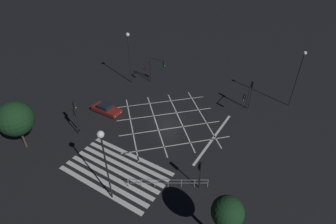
{
  "coord_description": "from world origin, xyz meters",
  "views": [
    {
      "loc": [
        14.81,
        -23.97,
        20.85
      ],
      "look_at": [
        0.0,
        0.0,
        1.47
      ],
      "focal_mm": 28.0,
      "sensor_mm": 36.0,
      "label": 1
    }
  ],
  "objects_px": {
    "street_tree_far": "(15,119)",
    "waiting_car": "(106,109)",
    "traffic_light_se_main": "(200,170)",
    "traffic_light_ne_main": "(251,89)",
    "traffic_light_nw_main": "(158,66)",
    "street_lamp_east": "(129,46)",
    "traffic_light_ne_cross": "(246,97)",
    "street_tree_near": "(227,212)",
    "street_lamp_far": "(103,149)",
    "traffic_light_nw_cross": "(147,68)",
    "traffic_light_sw_cross": "(75,116)",
    "street_lamp_west": "(300,70)",
    "traffic_light_sw_main": "(76,111)"
  },
  "relations": [
    {
      "from": "traffic_light_ne_cross",
      "to": "street_tree_near",
      "type": "bearing_deg",
      "value": 13.43
    },
    {
      "from": "traffic_light_ne_main",
      "to": "traffic_light_ne_cross",
      "type": "bearing_deg",
      "value": 81.89
    },
    {
      "from": "traffic_light_se_main",
      "to": "traffic_light_ne_main",
      "type": "xyz_separation_m",
      "value": [
        -0.25,
        16.49,
        0.62
      ]
    },
    {
      "from": "traffic_light_nw_cross",
      "to": "traffic_light_nw_main",
      "type": "distance_m",
      "value": 2.16
    },
    {
      "from": "street_lamp_far",
      "to": "traffic_light_ne_cross",
      "type": "bearing_deg",
      "value": 73.61
    },
    {
      "from": "street_tree_near",
      "to": "street_lamp_west",
      "type": "bearing_deg",
      "value": 88.77
    },
    {
      "from": "traffic_light_se_main",
      "to": "waiting_car",
      "type": "xyz_separation_m",
      "value": [
        -16.76,
        5.06,
        -1.89
      ]
    },
    {
      "from": "street_lamp_far",
      "to": "street_lamp_west",
      "type": "bearing_deg",
      "value": 66.66
    },
    {
      "from": "street_lamp_far",
      "to": "traffic_light_se_main",
      "type": "bearing_deg",
      "value": 39.89
    },
    {
      "from": "traffic_light_ne_cross",
      "to": "street_lamp_east",
      "type": "height_order",
      "value": "street_lamp_east"
    },
    {
      "from": "street_tree_far",
      "to": "waiting_car",
      "type": "height_order",
      "value": "street_tree_far"
    },
    {
      "from": "street_lamp_far",
      "to": "waiting_car",
      "type": "bearing_deg",
      "value": 134.62
    },
    {
      "from": "traffic_light_nw_cross",
      "to": "street_tree_far",
      "type": "bearing_deg",
      "value": -7.55
    },
    {
      "from": "traffic_light_se_main",
      "to": "traffic_light_nw_main",
      "type": "xyz_separation_m",
      "value": [
        -15.19,
        15.76,
        0.84
      ]
    },
    {
      "from": "traffic_light_ne_main",
      "to": "waiting_car",
      "type": "distance_m",
      "value": 20.24
    },
    {
      "from": "traffic_light_nw_cross",
      "to": "street_tree_far",
      "type": "xyz_separation_m",
      "value": [
        -2.74,
        -20.67,
        1.54
      ]
    },
    {
      "from": "traffic_light_ne_main",
      "to": "traffic_light_nw_cross",
      "type": "xyz_separation_m",
      "value": [
        -16.91,
        -1.08,
        -0.59
      ]
    },
    {
      "from": "traffic_light_nw_main",
      "to": "street_lamp_east",
      "type": "xyz_separation_m",
      "value": [
        -4.07,
        -1.87,
        3.01
      ]
    },
    {
      "from": "traffic_light_ne_main",
      "to": "street_tree_near",
      "type": "relative_size",
      "value": 0.8
    },
    {
      "from": "traffic_light_se_main",
      "to": "street_lamp_far",
      "type": "xyz_separation_m",
      "value": [
        -6.45,
        -5.39,
        3.74
      ]
    },
    {
      "from": "traffic_light_se_main",
      "to": "street_lamp_far",
      "type": "height_order",
      "value": "street_lamp_far"
    },
    {
      "from": "street_lamp_west",
      "to": "street_tree_far",
      "type": "height_order",
      "value": "street_lamp_west"
    },
    {
      "from": "traffic_light_sw_cross",
      "to": "street_lamp_east",
      "type": "xyz_separation_m",
      "value": [
        -2.83,
        14.18,
        3.66
      ]
    },
    {
      "from": "street_lamp_far",
      "to": "street_tree_near",
      "type": "height_order",
      "value": "street_lamp_far"
    },
    {
      "from": "street_lamp_east",
      "to": "waiting_car",
      "type": "xyz_separation_m",
      "value": [
        2.5,
        -8.82,
        -5.74
      ]
    },
    {
      "from": "traffic_light_nw_main",
      "to": "street_lamp_far",
      "type": "xyz_separation_m",
      "value": [
        8.75,
        -21.15,
        2.9
      ]
    },
    {
      "from": "traffic_light_se_main",
      "to": "street_lamp_far",
      "type": "bearing_deg",
      "value": 39.89
    },
    {
      "from": "traffic_light_nw_main",
      "to": "street_tree_near",
      "type": "bearing_deg",
      "value": -45.93
    },
    {
      "from": "traffic_light_ne_cross",
      "to": "traffic_light_sw_cross",
      "type": "height_order",
      "value": "traffic_light_sw_cross"
    },
    {
      "from": "traffic_light_nw_cross",
      "to": "street_lamp_far",
      "type": "bearing_deg",
      "value": 27.25
    },
    {
      "from": "traffic_light_sw_main",
      "to": "traffic_light_nw_main",
      "type": "bearing_deg",
      "value": 85.31
    },
    {
      "from": "traffic_light_nw_cross",
      "to": "street_tree_near",
      "type": "xyz_separation_m",
      "value": [
        21.27,
        -19.58,
        1.66
      ]
    },
    {
      "from": "traffic_light_nw_cross",
      "to": "waiting_car",
      "type": "bearing_deg",
      "value": 2.22
    },
    {
      "from": "street_lamp_west",
      "to": "street_tree_far",
      "type": "distance_m",
      "value": 35.46
    },
    {
      "from": "traffic_light_nw_cross",
      "to": "traffic_light_sw_cross",
      "type": "bearing_deg",
      "value": 2.67
    },
    {
      "from": "traffic_light_ne_main",
      "to": "street_tree_far",
      "type": "distance_m",
      "value": 29.33
    },
    {
      "from": "traffic_light_nw_main",
      "to": "street_lamp_west",
      "type": "distance_m",
      "value": 20.48
    },
    {
      "from": "traffic_light_se_main",
      "to": "waiting_car",
      "type": "bearing_deg",
      "value": -16.8
    },
    {
      "from": "street_lamp_far",
      "to": "waiting_car",
      "type": "xyz_separation_m",
      "value": [
        -10.31,
        10.45,
        -5.63
      ]
    },
    {
      "from": "traffic_light_nw_cross",
      "to": "street_tree_near",
      "type": "height_order",
      "value": "street_tree_near"
    },
    {
      "from": "traffic_light_se_main",
      "to": "traffic_light_sw_main",
      "type": "height_order",
      "value": "traffic_light_sw_main"
    },
    {
      "from": "traffic_light_ne_cross",
      "to": "waiting_car",
      "type": "height_order",
      "value": "traffic_light_ne_cross"
    },
    {
      "from": "traffic_light_sw_main",
      "to": "street_tree_far",
      "type": "bearing_deg",
      "value": -123.03
    },
    {
      "from": "traffic_light_nw_cross",
      "to": "street_tree_far",
      "type": "height_order",
      "value": "street_tree_far"
    },
    {
      "from": "traffic_light_sw_main",
      "to": "traffic_light_sw_cross",
      "type": "relative_size",
      "value": 1.22
    },
    {
      "from": "traffic_light_nw_cross",
      "to": "street_lamp_far",
      "type": "xyz_separation_m",
      "value": [
        10.71,
        -20.8,
        3.71
      ]
    },
    {
      "from": "traffic_light_sw_main",
      "to": "traffic_light_sw_cross",
      "type": "xyz_separation_m",
      "value": [
        0.06,
        -0.29,
        -0.57
      ]
    },
    {
      "from": "street_lamp_west",
      "to": "street_tree_near",
      "type": "height_order",
      "value": "street_lamp_west"
    },
    {
      "from": "traffic_light_ne_main",
      "to": "traffic_light_nw_main",
      "type": "xyz_separation_m",
      "value": [
        -14.95,
        -0.73,
        0.23
      ]
    },
    {
      "from": "traffic_light_nw_cross",
      "to": "street_tree_near",
      "type": "distance_m",
      "value": 28.96
    }
  ]
}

